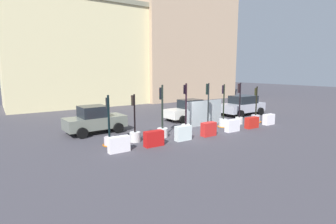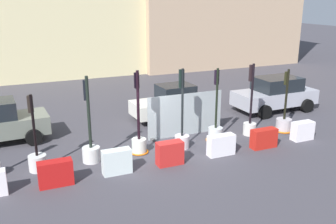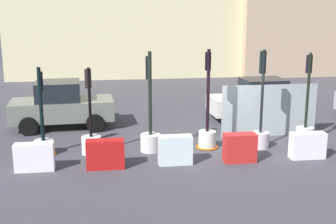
# 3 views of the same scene
# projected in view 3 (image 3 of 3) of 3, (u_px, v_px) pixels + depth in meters

# --- Properties ---
(ground_plane) EXTENTS (120.00, 120.00, 0.00)m
(ground_plane) POSITION_uv_depth(u_px,v_px,m) (230.00, 148.00, 14.84)
(ground_plane) COLOR #403D45
(traffic_light_0) EXTENTS (0.80, 0.80, 2.82)m
(traffic_light_0) POSITION_uv_depth(u_px,v_px,m) (43.00, 139.00, 14.15)
(traffic_light_0) COLOR beige
(traffic_light_0) RESTS_ON ground_plane
(traffic_light_1) EXTENTS (0.63, 0.63, 2.79)m
(traffic_light_1) POSITION_uv_depth(u_px,v_px,m) (91.00, 137.00, 14.23)
(traffic_light_1) COLOR silver
(traffic_light_1) RESTS_ON ground_plane
(traffic_light_2) EXTENTS (0.66, 0.66, 3.27)m
(traffic_light_2) POSITION_uv_depth(u_px,v_px,m) (150.00, 132.00, 14.46)
(traffic_light_2) COLOR silver
(traffic_light_2) RESTS_ON ground_plane
(traffic_light_3) EXTENTS (0.75, 0.75, 3.30)m
(traffic_light_3) POSITION_uv_depth(u_px,v_px,m) (207.00, 130.00, 14.82)
(traffic_light_3) COLOR silver
(traffic_light_3) RESTS_ON ground_plane
(traffic_light_4) EXTENTS (0.60, 0.60, 3.29)m
(traffic_light_4) POSITION_uv_depth(u_px,v_px,m) (260.00, 127.00, 14.85)
(traffic_light_4) COLOR beige
(traffic_light_4) RESTS_ON ground_plane
(traffic_light_5) EXTENTS (0.81, 0.81, 3.15)m
(traffic_light_5) POSITION_uv_depth(u_px,v_px,m) (305.00, 130.00, 15.24)
(traffic_light_5) COLOR silver
(traffic_light_5) RESTS_ON ground_plane
(construction_barrier_0) EXTENTS (1.12, 0.37, 0.82)m
(construction_barrier_0) POSITION_uv_depth(u_px,v_px,m) (34.00, 157.00, 12.75)
(construction_barrier_0) COLOR white
(construction_barrier_0) RESTS_ON ground_plane
(construction_barrier_1) EXTENTS (1.11, 0.43, 0.86)m
(construction_barrier_1) POSITION_uv_depth(u_px,v_px,m) (105.00, 154.00, 12.94)
(construction_barrier_1) COLOR red
(construction_barrier_1) RESTS_ON ground_plane
(construction_barrier_2) EXTENTS (1.01, 0.42, 0.88)m
(construction_barrier_2) POSITION_uv_depth(u_px,v_px,m) (175.00, 150.00, 13.29)
(construction_barrier_2) COLOR silver
(construction_barrier_2) RESTS_ON ground_plane
(construction_barrier_3) EXTENTS (0.98, 0.46, 0.88)m
(construction_barrier_3) POSITION_uv_depth(u_px,v_px,m) (240.00, 148.00, 13.51)
(construction_barrier_3) COLOR red
(construction_barrier_3) RESTS_ON ground_plane
(construction_barrier_4) EXTENTS (1.09, 0.40, 0.82)m
(construction_barrier_4) POSITION_uv_depth(u_px,v_px,m) (307.00, 145.00, 13.81)
(construction_barrier_4) COLOR white
(construction_barrier_4) RESTS_ON ground_plane
(car_grey_saloon) EXTENTS (4.01, 2.31, 1.83)m
(car_grey_saloon) POSITION_uv_depth(u_px,v_px,m) (61.00, 105.00, 17.30)
(car_grey_saloon) COLOR slate
(car_grey_saloon) RESTS_ON ground_plane
(car_white_van) EXTENTS (3.88, 2.17, 1.72)m
(car_white_van) POSITION_uv_depth(u_px,v_px,m) (257.00, 100.00, 18.56)
(car_white_van) COLOR silver
(car_white_van) RESTS_ON ground_plane
(site_fence_panel) EXTENTS (3.56, 0.50, 1.90)m
(site_fence_panel) POSITION_uv_depth(u_px,v_px,m) (269.00, 112.00, 16.13)
(site_fence_panel) COLOR #95A0A3
(site_fence_panel) RESTS_ON ground_plane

